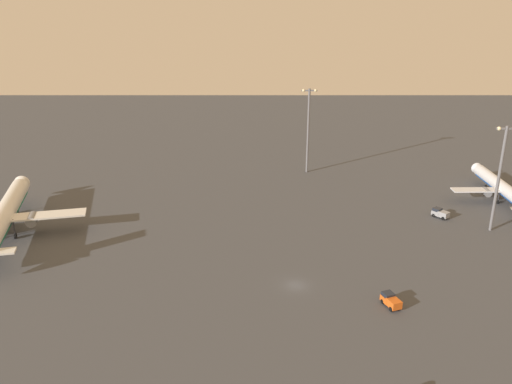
{
  "coord_description": "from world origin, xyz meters",
  "views": [
    {
      "loc": [
        -7.65,
        -89.66,
        52.45
      ],
      "look_at": [
        -7.15,
        40.99,
        4.0
      ],
      "focal_mm": 37.26,
      "sensor_mm": 36.0,
      "label": 1
    }
  ],
  "objects_px": {
    "apron_light_central": "(497,172)",
    "airplane_taxiway_distant": "(501,189)",
    "apron_light_east": "(306,125)",
    "maintenance_van": "(438,213)",
    "baggage_tractor": "(389,300)",
    "airplane_near_gate": "(1,218)"
  },
  "relations": [
    {
      "from": "airplane_near_gate",
      "to": "airplane_taxiway_distant",
      "type": "height_order",
      "value": "airplane_near_gate"
    },
    {
      "from": "apron_light_east",
      "to": "apron_light_central",
      "type": "height_order",
      "value": "apron_light_east"
    },
    {
      "from": "airplane_near_gate",
      "to": "apron_light_east",
      "type": "relative_size",
      "value": 1.79
    },
    {
      "from": "airplane_taxiway_distant",
      "to": "apron_light_east",
      "type": "distance_m",
      "value": 57.98
    },
    {
      "from": "airplane_taxiway_distant",
      "to": "apron_light_east",
      "type": "height_order",
      "value": "apron_light_east"
    },
    {
      "from": "maintenance_van",
      "to": "apron_light_east",
      "type": "xyz_separation_m",
      "value": [
        -30.23,
        36.83,
        13.81
      ]
    },
    {
      "from": "airplane_near_gate",
      "to": "airplane_taxiway_distant",
      "type": "xyz_separation_m",
      "value": [
        125.08,
        21.96,
        -1.07
      ]
    },
    {
      "from": "airplane_taxiway_distant",
      "to": "apron_light_east",
      "type": "xyz_separation_m",
      "value": [
        -50.77,
        25.53,
        11.47
      ]
    },
    {
      "from": "maintenance_van",
      "to": "baggage_tractor",
      "type": "bearing_deg",
      "value": -158.0
    },
    {
      "from": "airplane_near_gate",
      "to": "baggage_tractor",
      "type": "relative_size",
      "value": 10.29
    },
    {
      "from": "baggage_tractor",
      "to": "apron_light_east",
      "type": "xyz_separation_m",
      "value": [
        -8.1,
        77.5,
        13.81
      ]
    },
    {
      "from": "airplane_taxiway_distant",
      "to": "apron_light_central",
      "type": "relative_size",
      "value": 1.43
    },
    {
      "from": "apron_light_east",
      "to": "airplane_taxiway_distant",
      "type": "bearing_deg",
      "value": -26.69
    },
    {
      "from": "apron_light_central",
      "to": "airplane_taxiway_distant",
      "type": "bearing_deg",
      "value": 59.81
    },
    {
      "from": "airplane_near_gate",
      "to": "baggage_tractor",
      "type": "xyz_separation_m",
      "value": [
        82.4,
        -30.02,
        -3.42
      ]
    },
    {
      "from": "baggage_tractor",
      "to": "maintenance_van",
      "type": "bearing_deg",
      "value": 40.65
    },
    {
      "from": "maintenance_van",
      "to": "baggage_tractor",
      "type": "height_order",
      "value": "same"
    },
    {
      "from": "apron_light_central",
      "to": "baggage_tractor",
      "type": "bearing_deg",
      "value": -133.8
    },
    {
      "from": "airplane_near_gate",
      "to": "maintenance_van",
      "type": "relative_size",
      "value": 10.57
    },
    {
      "from": "maintenance_van",
      "to": "apron_light_east",
      "type": "height_order",
      "value": "apron_light_east"
    },
    {
      "from": "airplane_taxiway_distant",
      "to": "apron_light_central",
      "type": "bearing_deg",
      "value": -120.85
    },
    {
      "from": "airplane_near_gate",
      "to": "apron_light_central",
      "type": "bearing_deg",
      "value": -11.25
    }
  ]
}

